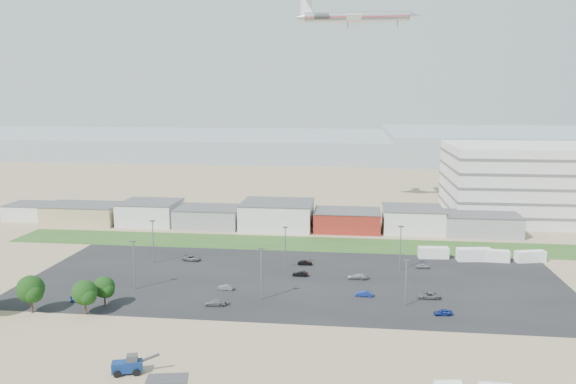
# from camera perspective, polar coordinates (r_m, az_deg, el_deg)

# --- Properties ---
(ground) EXTENTS (700.00, 700.00, 0.00)m
(ground) POSITION_cam_1_polar(r_m,az_deg,el_deg) (110.09, -3.15, -12.11)
(ground) COLOR #8E7F5A
(ground) RESTS_ON ground
(parking_lot) EXTENTS (120.00, 50.00, 0.01)m
(parking_lot) POSITION_cam_1_polar(r_m,az_deg,el_deg) (128.03, 0.65, -8.93)
(parking_lot) COLOR black
(parking_lot) RESTS_ON ground
(grass_strip) EXTENTS (160.00, 16.00, 0.02)m
(grass_strip) POSITION_cam_1_polar(r_m,az_deg,el_deg) (159.04, 0.11, -5.22)
(grass_strip) COLOR #23481B
(grass_strip) RESTS_ON ground
(hills_backdrop) EXTENTS (700.00, 200.00, 9.00)m
(hills_backdrop) POSITION_cam_1_polar(r_m,az_deg,el_deg) (417.84, 9.88, 4.48)
(hills_backdrop) COLOR gray
(hills_backdrop) RESTS_ON ground
(building_row) EXTENTS (170.00, 20.00, 8.00)m
(building_row) POSITION_cam_1_polar(r_m,az_deg,el_deg) (179.04, -4.58, -2.26)
(building_row) COLOR silver
(building_row) RESTS_ON ground
(parking_garage) EXTENTS (80.00, 40.00, 25.00)m
(parking_garage) POSITION_cam_1_polar(r_m,az_deg,el_deg) (210.38, 26.79, 0.86)
(parking_garage) COLOR silver
(parking_garage) RESTS_ON ground
(telehandler) EXTENTS (7.41, 4.32, 2.93)m
(telehandler) POSITION_cam_1_polar(r_m,az_deg,el_deg) (90.48, -16.04, -16.49)
(telehandler) COLOR navy
(telehandler) RESTS_ON ground
(box_trailer_a) EXTENTS (7.73, 2.92, 2.84)m
(box_trailer_a) POSITION_cam_1_polar(r_m,az_deg,el_deg) (149.18, 14.55, -5.98)
(box_trailer_a) COLOR silver
(box_trailer_a) RESTS_ON ground
(box_trailer_b) EXTENTS (8.76, 3.75, 3.18)m
(box_trailer_b) POSITION_cam_1_polar(r_m,az_deg,el_deg) (149.70, 18.37, -6.05)
(box_trailer_b) COLOR silver
(box_trailer_b) RESTS_ON ground
(box_trailer_c) EXTENTS (7.79, 2.89, 2.87)m
(box_trailer_c) POSITION_cam_1_polar(r_m,az_deg,el_deg) (150.76, 20.13, -6.10)
(box_trailer_c) COLOR silver
(box_trailer_c) RESTS_ON ground
(box_trailer_d) EXTENTS (7.80, 4.12, 2.80)m
(box_trailer_d) POSITION_cam_1_polar(r_m,az_deg,el_deg) (153.70, 23.39, -6.02)
(box_trailer_d) COLOR silver
(box_trailer_d) RESTS_ON ground
(tree_mid) EXTENTS (5.54, 5.54, 8.31)m
(tree_mid) POSITION_cam_1_polar(r_m,az_deg,el_deg) (118.90, -24.68, -9.20)
(tree_mid) COLOR black
(tree_mid) RESTS_ON ground
(tree_right) EXTENTS (5.05, 5.05, 7.58)m
(tree_right) POSITION_cam_1_polar(r_m,az_deg,el_deg) (114.40, -19.95, -9.82)
(tree_right) COLOR black
(tree_right) RESTS_ON ground
(tree_near) EXTENTS (4.52, 4.52, 6.78)m
(tree_near) POSITION_cam_1_polar(r_m,az_deg,el_deg) (117.65, -18.17, -9.38)
(tree_near) COLOR black
(tree_near) RESTS_ON ground
(lightpole_front_l) EXTENTS (1.25, 0.52, 10.63)m
(lightpole_front_l) POSITION_cam_1_polar(r_m,az_deg,el_deg) (125.11, -15.37, -7.18)
(lightpole_front_l) COLOR slate
(lightpole_front_l) RESTS_ON ground
(lightpole_front_m) EXTENTS (1.28, 0.53, 10.85)m
(lightpole_front_m) POSITION_cam_1_polar(r_m,az_deg,el_deg) (114.74, -2.73, -8.31)
(lightpole_front_m) COLOR slate
(lightpole_front_m) RESTS_ON ground
(lightpole_front_r) EXTENTS (1.11, 0.46, 9.41)m
(lightpole_front_r) POSITION_cam_1_polar(r_m,az_deg,el_deg) (113.97, 11.87, -9.02)
(lightpole_front_r) COLOR slate
(lightpole_front_r) RESTS_ON ground
(lightpole_back_l) EXTENTS (1.27, 0.53, 10.78)m
(lightpole_back_l) POSITION_cam_1_polar(r_m,az_deg,el_deg) (143.33, -13.54, -4.93)
(lightpole_back_l) COLOR slate
(lightpole_back_l) RESTS_ON ground
(lightpole_back_m) EXTENTS (1.19, 0.50, 10.11)m
(lightpole_back_m) POSITION_cam_1_polar(r_m,az_deg,el_deg) (135.63, -0.28, -5.64)
(lightpole_back_m) COLOR slate
(lightpole_back_m) RESTS_ON ground
(lightpole_back_r) EXTENTS (1.27, 0.53, 10.76)m
(lightpole_back_r) POSITION_cam_1_polar(r_m,az_deg,el_deg) (136.21, 11.34, -5.62)
(lightpole_back_r) COLOR slate
(lightpole_back_r) RESTS_ON ground
(airliner) EXTENTS (43.48, 30.02, 12.71)m
(airliner) POSITION_cam_1_polar(r_m,az_deg,el_deg) (200.07, 6.99, 17.27)
(airliner) COLOR silver
(parked_car_0) EXTENTS (4.62, 2.24, 1.27)m
(parked_car_0) POSITION_cam_1_polar(r_m,az_deg,el_deg) (120.27, 14.09, -10.16)
(parked_car_0) COLOR #595B5E
(parked_car_0) RESTS_ON ground
(parked_car_1) EXTENTS (3.67, 1.44, 1.19)m
(parked_car_1) POSITION_cam_1_polar(r_m,az_deg,el_deg) (118.97, 7.72, -10.19)
(parked_car_1) COLOR navy
(parked_car_1) RESTS_ON ground
(parked_car_2) EXTENTS (3.60, 1.84, 1.17)m
(parked_car_2) POSITION_cam_1_polar(r_m,az_deg,el_deg) (112.32, 15.47, -11.68)
(parked_car_2) COLOR navy
(parked_car_2) RESTS_ON ground
(parked_car_3) EXTENTS (4.49, 2.30, 1.25)m
(parked_car_3) POSITION_cam_1_polar(r_m,az_deg,el_deg) (113.95, -7.40, -11.07)
(parked_car_3) COLOR #595B5E
(parked_car_3) RESTS_ON ground
(parked_car_4) EXTENTS (3.45, 1.53, 1.10)m
(parked_car_4) POSITION_cam_1_polar(r_m,az_deg,el_deg) (122.44, -6.35, -9.60)
(parked_car_4) COLOR #595B5E
(parked_car_4) RESTS_ON ground
(parked_car_7) EXTENTS (3.59, 1.32, 1.18)m
(parked_car_7) POSITION_cam_1_polar(r_m,az_deg,el_deg) (130.52, 1.25, -8.30)
(parked_car_7) COLOR black
(parked_car_7) RESTS_ON ground
(parked_car_8) EXTENTS (3.40, 1.60, 1.13)m
(parked_car_8) POSITION_cam_1_polar(r_m,az_deg,el_deg) (140.05, 13.51, -7.33)
(parked_car_8) COLOR #A5A5AA
(parked_car_8) RESTS_ON ground
(parked_car_9) EXTENTS (4.75, 2.50, 1.27)m
(parked_car_9) POSITION_cam_1_polar(r_m,az_deg,el_deg) (144.49, -9.80, -6.64)
(parked_car_9) COLOR #595B5E
(parked_car_9) RESTS_ON ground
(parked_car_10) EXTENTS (4.03, 1.72, 1.16)m
(parked_car_10) POSITION_cam_1_polar(r_m,az_deg,el_deg) (122.34, -20.32, -10.16)
(parked_car_10) COLOR navy
(parked_car_10) RESTS_ON ground
(parked_car_11) EXTENTS (3.63, 1.45, 1.17)m
(parked_car_11) POSITION_cam_1_polar(r_m,az_deg,el_deg) (138.89, 1.73, -7.19)
(parked_car_11) COLOR black
(parked_car_11) RESTS_ON ground
(parked_car_12) EXTENTS (4.64, 2.10, 1.32)m
(parked_car_12) POSITION_cam_1_polar(r_m,az_deg,el_deg) (129.45, 7.01, -8.49)
(parked_car_12) COLOR #A5A5AA
(parked_car_12) RESTS_ON ground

